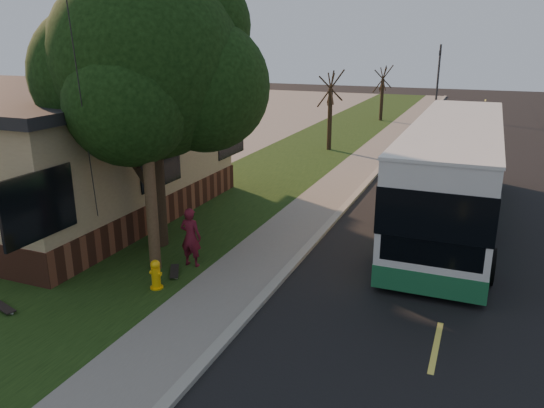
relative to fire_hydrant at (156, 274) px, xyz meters
The scene contains 18 objects.
ground 2.64m from the fire_hydrant, ahead, with size 120.00×120.00×0.00m, color black.
road 11.99m from the fire_hydrant, 56.58° to the left, with size 8.00×80.00×0.01m, color black.
curb 10.34m from the fire_hydrant, 75.43° to the left, with size 0.25×80.00×0.12m, color gray.
sidewalk 10.13m from the fire_hydrant, 80.91° to the left, with size 2.00×80.00×0.08m, color slate.
grass_verge 10.19m from the fire_hydrant, 100.76° to the left, with size 5.00×80.00×0.07m, color black.
building_lot 15.55m from the fire_hydrant, 139.96° to the left, with size 15.00×80.00×0.04m, color slate.
fire_hydrant is the anchor object (origin of this frame).
utility_pole 4.37m from the fire_hydrant, 125.38° to the left, with size 2.86×3.21×9.07m.
leafy_tree 5.65m from the fire_hydrant, 120.67° to the left, with size 6.30×6.00×7.80m.
bare_tree_near 18.10m from the fire_hydrant, 92.86° to the left, with size 1.38×1.21×4.31m.
bare_tree_far 30.04m from the fire_hydrant, 90.76° to the left, with size 1.38×1.21×4.03m.
traffic_signal 34.25m from the fire_hydrant, 84.79° to the left, with size 0.18×0.22×5.50m.
transit_bus 10.24m from the fire_hydrant, 52.42° to the left, with size 2.88×12.48×3.37m.
skateboarder 1.59m from the fire_hydrant, 86.24° to the left, with size 0.59×0.39×1.62m, color #53101D.
skateboard_main 0.94m from the fire_hydrant, 93.46° to the left, with size 0.62×0.85×0.08m.
skateboard_spare 3.43m from the fire_hydrant, 139.43° to the right, with size 0.89×0.46×0.08m.
dumpster 10.05m from the fire_hydrant, 124.27° to the left, with size 1.69×1.41×1.36m.
distant_car 26.94m from the fire_hydrant, 79.76° to the left, with size 1.93×4.79×1.63m, color black.
Camera 1 is at (4.45, -9.83, 5.91)m, focal length 35.00 mm.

